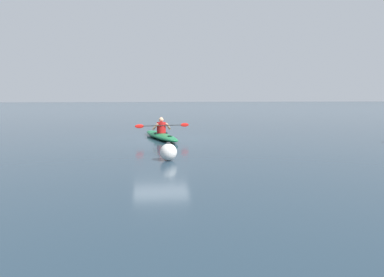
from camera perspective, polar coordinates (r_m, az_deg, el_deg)
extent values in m
plane|color=#233847|center=(17.03, -4.73, -0.04)|extent=(160.00, 160.00, 0.00)
ellipsoid|color=#19723F|center=(17.02, -4.73, 0.42)|extent=(1.77, 4.41, 0.27)
torus|color=black|center=(17.01, -4.73, 0.81)|extent=(0.75, 0.75, 0.04)
cylinder|color=black|center=(15.76, -3.38, 0.39)|extent=(0.18, 0.18, 0.02)
cylinder|color=red|center=(16.92, -4.67, 1.67)|extent=(0.40, 0.40, 0.48)
sphere|color=tan|center=(16.89, -4.68, 2.85)|extent=(0.21, 0.21, 0.21)
cylinder|color=black|center=(16.72, -4.48, 1.97)|extent=(2.02, 0.56, 0.03)
ellipsoid|color=red|center=(17.04, -1.12, 2.08)|extent=(0.40, 0.14, 0.17)
ellipsoid|color=red|center=(16.45, -7.95, 1.85)|extent=(0.40, 0.14, 0.17)
cylinder|color=tan|center=(16.92, -3.62, 1.86)|extent=(0.26, 0.24, 0.34)
cylinder|color=tan|center=(16.76, -5.58, 1.79)|extent=(0.30, 0.18, 0.34)
sphere|color=silver|center=(11.42, -3.58, -2.06)|extent=(0.52, 0.52, 0.52)
torus|color=#333338|center=(11.38, -3.59, -0.62)|extent=(0.12, 0.12, 0.02)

